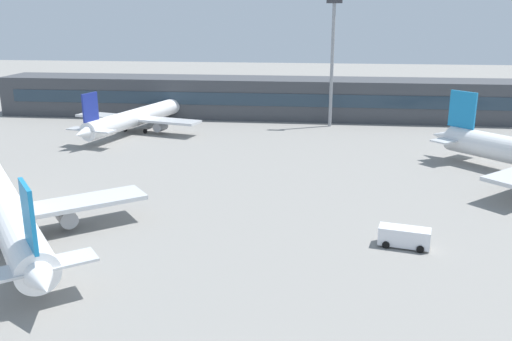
# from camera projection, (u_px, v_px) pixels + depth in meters

# --- Properties ---
(ground_plane) EXTENTS (400.00, 400.00, 0.00)m
(ground_plane) POSITION_uv_depth(u_px,v_px,m) (288.00, 193.00, 73.08)
(ground_plane) COLOR gray
(terminal_building) EXTENTS (141.46, 12.13, 9.00)m
(terminal_building) POSITION_uv_depth(u_px,v_px,m) (303.00, 98.00, 124.64)
(terminal_building) COLOR #3F4247
(terminal_building) RESTS_ON ground_plane
(airplane_near) EXTENTS (29.47, 35.02, 10.46)m
(airplane_near) POSITION_uv_depth(u_px,v_px,m) (6.00, 209.00, 57.80)
(airplane_near) COLOR white
(airplane_near) RESTS_ON ground_plane
(airplane_far) EXTENTS (27.71, 39.03, 9.81)m
(airplane_far) POSITION_uv_depth(u_px,v_px,m) (140.00, 116.00, 111.16)
(airplane_far) COLOR white
(airplane_far) RESTS_ON ground_plane
(service_van_white) EXTENTS (5.51, 3.16, 2.08)m
(service_van_white) POSITION_uv_depth(u_px,v_px,m) (404.00, 237.00, 55.93)
(service_van_white) COLOR white
(service_van_white) RESTS_ON ground_plane
(floodlight_tower_west) EXTENTS (3.20, 0.80, 26.52)m
(floodlight_tower_west) POSITION_uv_depth(u_px,v_px,m) (332.00, 54.00, 112.15)
(floodlight_tower_west) COLOR gray
(floodlight_tower_west) RESTS_ON ground_plane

